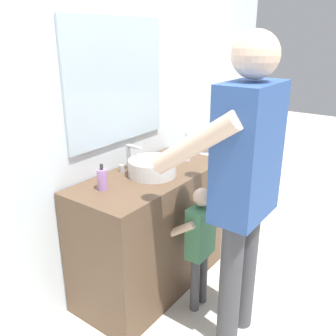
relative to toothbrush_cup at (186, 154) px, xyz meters
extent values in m
plane|color=silver|center=(-0.39, -0.27, -0.93)|extent=(14.00, 14.00, 0.00)
cube|color=silver|center=(-0.39, 0.35, 0.42)|extent=(4.40, 0.08, 2.70)
cube|color=silver|center=(-0.39, 0.30, 0.54)|extent=(0.89, 0.02, 0.81)
cube|color=brown|center=(-0.39, 0.03, -0.49)|extent=(1.16, 0.54, 0.88)
cylinder|color=silver|center=(-0.39, 0.01, 0.00)|extent=(0.32, 0.32, 0.11)
cylinder|color=beige|center=(-0.39, 0.01, 0.01)|extent=(0.26, 0.26, 0.09)
cylinder|color=#B7BABF|center=(-0.39, 0.22, 0.04)|extent=(0.03, 0.03, 0.18)
cylinder|color=#B7BABF|center=(-0.39, 0.16, 0.12)|extent=(0.02, 0.12, 0.02)
cylinder|color=#B7BABF|center=(-0.46, 0.22, -0.03)|extent=(0.04, 0.04, 0.05)
cylinder|color=#B7BABF|center=(-0.32, 0.22, -0.03)|extent=(0.04, 0.04, 0.05)
cylinder|color=silver|center=(0.00, 0.00, 0.00)|extent=(0.07, 0.07, 0.09)
cylinder|color=yellow|center=(0.01, 0.01, 0.05)|extent=(0.02, 0.03, 0.17)
cube|color=white|center=(0.01, 0.01, 0.14)|extent=(0.01, 0.02, 0.02)
cylinder|color=#B27FC6|center=(-0.75, 0.11, 0.01)|extent=(0.06, 0.06, 0.13)
cylinder|color=#2D2D2D|center=(-0.75, 0.11, 0.10)|extent=(0.02, 0.02, 0.04)
cylinder|color=#47474C|center=(-0.44, -0.38, -0.73)|extent=(0.06, 0.06, 0.40)
cylinder|color=#47474C|center=(-0.33, -0.38, -0.73)|extent=(0.06, 0.06, 0.40)
cube|color=#427F56|center=(-0.39, -0.38, -0.35)|extent=(0.20, 0.11, 0.35)
sphere|color=beige|center=(-0.39, -0.38, -0.11)|extent=(0.11, 0.11, 0.11)
cylinder|color=beige|center=(-0.50, -0.29, -0.32)|extent=(0.05, 0.24, 0.19)
cylinder|color=beige|center=(-0.27, -0.29, -0.32)|extent=(0.05, 0.24, 0.19)
cylinder|color=#47474C|center=(-0.57, -0.69, -0.51)|extent=(0.13, 0.13, 0.83)
cylinder|color=#47474C|center=(-0.36, -0.69, -0.51)|extent=(0.13, 0.13, 0.83)
cube|color=#33569E|center=(-0.46, -0.69, 0.26)|extent=(0.42, 0.23, 0.72)
sphere|color=beige|center=(-0.46, -0.69, 0.75)|extent=(0.23, 0.23, 0.23)
cylinder|color=beige|center=(-0.69, -0.50, 0.33)|extent=(0.10, 0.50, 0.39)
cylinder|color=beige|center=(-0.23, -0.50, 0.33)|extent=(0.10, 0.50, 0.39)
cylinder|color=blue|center=(-0.23, -0.31, 0.14)|extent=(0.01, 0.14, 0.03)
cube|color=white|center=(-0.23, -0.24, 0.15)|extent=(0.01, 0.02, 0.02)
camera|label=1|loc=(-2.18, -1.43, 0.85)|focal=39.26mm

